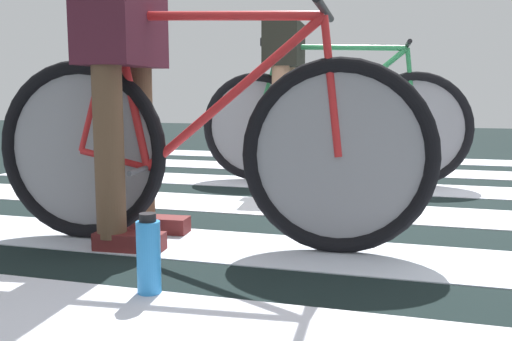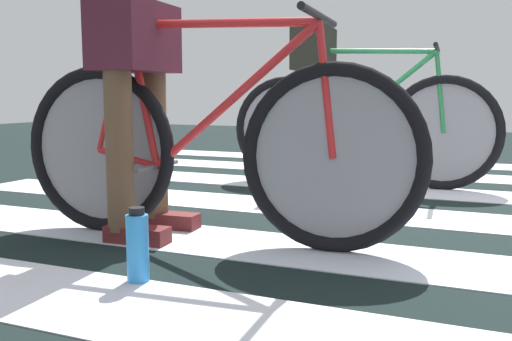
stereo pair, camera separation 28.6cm
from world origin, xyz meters
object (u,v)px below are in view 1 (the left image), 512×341
Objects in this scene: cyclist_1_of_2 at (125,83)px; cyclist_2_of_2 at (285,80)px; bicycle_1_of_2 at (203,146)px; water_bottle at (149,256)px; bicycle_2_of_2 at (332,124)px.

cyclist_2_of_2 reaches higher than cyclist_1_of_2.
bicycle_1_of_2 reaches higher than water_bottle.
cyclist_1_of_2 is 0.56× the size of bicycle_2_of_2.
cyclist_1_of_2 is 0.94× the size of cyclist_2_of_2.
cyclist_2_of_2 reaches higher than bicycle_2_of_2.
cyclist_2_of_2 is at bearing -180.00° from bicycle_2_of_2.
cyclist_2_of_2 reaches higher than water_bottle.
cyclist_2_of_2 is 2.26m from water_bottle.
cyclist_2_of_2 is at bearing 88.43° from bicycle_1_of_2.
bicycle_2_of_2 is at bearing 77.73° from bicycle_1_of_2.
water_bottle is at bearing -89.28° from bicycle_1_of_2.
water_bottle is (0.04, -0.55, -0.27)m from bicycle_1_of_2.
cyclist_1_of_2 reaches higher than water_bottle.
cyclist_1_of_2 is at bearing -102.60° from cyclist_2_of_2.
water_bottle is at bearing -99.37° from bicycle_2_of_2.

